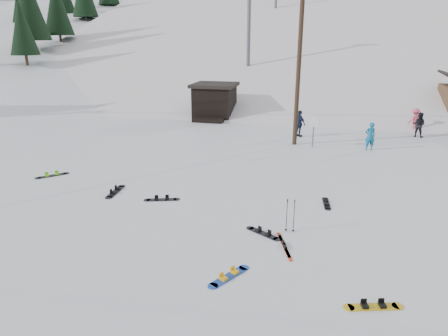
# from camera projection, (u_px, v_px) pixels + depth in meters

# --- Properties ---
(ground) EXTENTS (200.00, 200.00, 0.00)m
(ground) POSITION_uv_depth(u_px,v_px,m) (192.00, 255.00, 12.19)
(ground) COLOR silver
(ground) RESTS_ON ground
(ski_slope) EXTENTS (60.00, 85.24, 65.97)m
(ski_slope) POSITION_uv_depth(u_px,v_px,m) (298.00, 151.00, 66.62)
(ski_slope) COLOR silver
(ski_slope) RESTS_ON ground
(ridge_left) EXTENTS (47.54, 95.03, 58.38)m
(ridge_left) POSITION_uv_depth(u_px,v_px,m) (82.00, 143.00, 68.13)
(ridge_left) COLOR silver
(ridge_left) RESTS_ON ground
(treeline_left) EXTENTS (20.00, 64.00, 10.00)m
(treeline_left) POSITION_uv_depth(u_px,v_px,m) (54.00, 83.00, 56.83)
(treeline_left) COLOR black
(treeline_left) RESTS_ON ground
(treeline_crest) EXTENTS (50.00, 6.00, 10.00)m
(treeline_crest) POSITION_uv_depth(u_px,v_px,m) (310.00, 65.00, 91.37)
(treeline_crest) COLOR black
(treeline_crest) RESTS_ON ski_slope
(utility_pole) EXTENTS (2.00, 0.26, 9.00)m
(utility_pole) POSITION_uv_depth(u_px,v_px,m) (299.00, 66.00, 23.14)
(utility_pole) COLOR #3A2819
(utility_pole) RESTS_ON ground
(trail_sign) EXTENTS (0.50, 0.09, 1.85)m
(trail_sign) POSITION_uv_depth(u_px,v_px,m) (314.00, 126.00, 23.58)
(trail_sign) COLOR #595B60
(trail_sign) RESTS_ON ground
(lift_hut) EXTENTS (3.40, 4.10, 2.75)m
(lift_hut) POSITION_uv_depth(u_px,v_px,m) (215.00, 101.00, 32.19)
(lift_hut) COLOR black
(lift_hut) RESTS_ON ground
(lift_tower_near) EXTENTS (2.20, 0.36, 8.00)m
(lift_tower_near) POSITION_uv_depth(u_px,v_px,m) (249.00, 19.00, 38.25)
(lift_tower_near) COLOR #595B60
(lift_tower_near) RESTS_ON ski_slope
(hero_snowboard) EXTENTS (0.92, 1.36, 0.11)m
(hero_snowboard) POSITION_uv_depth(u_px,v_px,m) (229.00, 276.00, 11.07)
(hero_snowboard) COLOR blue
(hero_snowboard) RESTS_ON ground
(hero_skis) EXTENTS (0.68, 1.74, 0.09)m
(hero_skis) POSITION_uv_depth(u_px,v_px,m) (284.00, 246.00, 12.68)
(hero_skis) COLOR #B93213
(hero_skis) RESTS_ON ground
(ski_poles) EXTENTS (0.33, 0.09, 1.19)m
(ski_poles) POSITION_uv_depth(u_px,v_px,m) (290.00, 215.00, 13.45)
(ski_poles) COLOR black
(ski_poles) RESTS_ON ground
(board_scatter_a) EXTENTS (1.41, 0.64, 0.10)m
(board_scatter_a) POSITION_uv_depth(u_px,v_px,m) (162.00, 199.00, 16.26)
(board_scatter_a) COLOR black
(board_scatter_a) RESTS_ON ground
(board_scatter_b) EXTENTS (0.41, 1.64, 0.12)m
(board_scatter_b) POSITION_uv_depth(u_px,v_px,m) (116.00, 191.00, 17.09)
(board_scatter_b) COLOR black
(board_scatter_b) RESTS_ON ground
(board_scatter_c) EXTENTS (1.17, 1.21, 0.11)m
(board_scatter_c) POSITION_uv_depth(u_px,v_px,m) (52.00, 175.00, 19.04)
(board_scatter_c) COLOR black
(board_scatter_c) RESTS_ON ground
(board_scatter_d) EXTENTS (1.26, 0.84, 0.10)m
(board_scatter_d) POSITION_uv_depth(u_px,v_px,m) (263.00, 233.00, 13.48)
(board_scatter_d) COLOR black
(board_scatter_d) RESTS_ON ground
(board_scatter_e) EXTENTS (1.45, 0.63, 0.11)m
(board_scatter_e) POSITION_uv_depth(u_px,v_px,m) (373.00, 306.00, 9.83)
(board_scatter_e) COLOR yellow
(board_scatter_e) RESTS_ON ground
(board_scatter_f) EXTENTS (0.36, 1.31, 0.09)m
(board_scatter_f) POSITION_uv_depth(u_px,v_px,m) (326.00, 203.00, 15.88)
(board_scatter_f) COLOR black
(board_scatter_f) RESTS_ON ground
(skier_teal) EXTENTS (0.68, 0.53, 1.64)m
(skier_teal) POSITION_uv_depth(u_px,v_px,m) (370.00, 136.00, 23.14)
(skier_teal) COLOR #0E6490
(skier_teal) RESTS_ON ground
(skier_dark) EXTENTS (0.98, 0.90, 1.63)m
(skier_dark) POSITION_uv_depth(u_px,v_px,m) (419.00, 125.00, 26.17)
(skier_dark) COLOR black
(skier_dark) RESTS_ON ground
(skier_pink) EXTENTS (1.17, 1.02, 1.58)m
(skier_pink) POSITION_uv_depth(u_px,v_px,m) (415.00, 120.00, 27.82)
(skier_pink) COLOR #E04F65
(skier_pink) RESTS_ON ground
(skier_navy) EXTENTS (1.04, 1.00, 1.74)m
(skier_navy) POSITION_uv_depth(u_px,v_px,m) (299.00, 124.00, 26.22)
(skier_navy) COLOR #181E3C
(skier_navy) RESTS_ON ground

